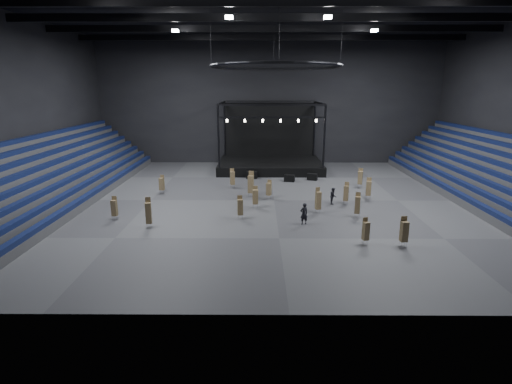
{
  "coord_description": "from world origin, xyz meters",
  "views": [
    {
      "loc": [
        -1.57,
        -38.87,
        11.14
      ],
      "look_at": [
        -1.83,
        -2.0,
        1.4
      ],
      "focal_mm": 28.0,
      "sensor_mm": 36.0,
      "label": 1
    }
  ],
  "objects_px": {
    "chair_stack_3": "(346,193)",
    "man_center": "(304,214)",
    "chair_stack_4": "(366,230)",
    "chair_stack_6": "(148,212)",
    "chair_stack_7": "(114,208)",
    "chair_stack_12": "(369,188)",
    "chair_stack_0": "(318,200)",
    "chair_stack_8": "(404,231)",
    "stage": "(270,158)",
    "flight_case_left": "(252,175)",
    "flight_case_right": "(312,177)",
    "flight_case_mid": "(289,178)",
    "chair_stack_10": "(357,205)",
    "crew_member": "(333,196)",
    "chair_stack_14": "(255,196)",
    "chair_stack_2": "(251,184)",
    "chair_stack_1": "(269,189)",
    "chair_stack_11": "(360,177)",
    "chair_stack_5": "(232,178)",
    "chair_stack_9": "(240,207)"
  },
  "relations": [
    {
      "from": "stage",
      "to": "chair_stack_1",
      "type": "xyz_separation_m",
      "value": [
        -0.53,
        -15.59,
        -0.4
      ]
    },
    {
      "from": "stage",
      "to": "chair_stack_4",
      "type": "distance_m",
      "value": 28.5
    },
    {
      "from": "chair_stack_7",
      "to": "chair_stack_12",
      "type": "height_order",
      "value": "chair_stack_12"
    },
    {
      "from": "chair_stack_1",
      "to": "chair_stack_6",
      "type": "height_order",
      "value": "chair_stack_6"
    },
    {
      "from": "chair_stack_0",
      "to": "crew_member",
      "type": "xyz_separation_m",
      "value": [
        1.9,
        2.88,
        -0.4
      ]
    },
    {
      "from": "chair_stack_2",
      "to": "chair_stack_3",
      "type": "relative_size",
      "value": 1.22
    },
    {
      "from": "chair_stack_3",
      "to": "chair_stack_14",
      "type": "relative_size",
      "value": 1.05
    },
    {
      "from": "man_center",
      "to": "chair_stack_12",
      "type": "bearing_deg",
      "value": -153.66
    },
    {
      "from": "chair_stack_4",
      "to": "chair_stack_6",
      "type": "bearing_deg",
      "value": 150.85
    },
    {
      "from": "stage",
      "to": "flight_case_right",
      "type": "distance_m",
      "value": 8.79
    },
    {
      "from": "chair_stack_4",
      "to": "chair_stack_6",
      "type": "distance_m",
      "value": 17.07
    },
    {
      "from": "flight_case_left",
      "to": "chair_stack_12",
      "type": "height_order",
      "value": "chair_stack_12"
    },
    {
      "from": "man_center",
      "to": "chair_stack_9",
      "type": "bearing_deg",
      "value": -34.29
    },
    {
      "from": "chair_stack_9",
      "to": "chair_stack_10",
      "type": "relative_size",
      "value": 0.93
    },
    {
      "from": "chair_stack_9",
      "to": "chair_stack_0",
      "type": "bearing_deg",
      "value": 4.24
    },
    {
      "from": "chair_stack_1",
      "to": "chair_stack_11",
      "type": "bearing_deg",
      "value": 44.59
    },
    {
      "from": "flight_case_right",
      "to": "chair_stack_12",
      "type": "bearing_deg",
      "value": -61.91
    },
    {
      "from": "crew_member",
      "to": "flight_case_right",
      "type": "bearing_deg",
      "value": 15.26
    },
    {
      "from": "chair_stack_3",
      "to": "chair_stack_5",
      "type": "bearing_deg",
      "value": 172.61
    },
    {
      "from": "chair_stack_0",
      "to": "chair_stack_14",
      "type": "bearing_deg",
      "value": 147.08
    },
    {
      "from": "chair_stack_5",
      "to": "chair_stack_8",
      "type": "bearing_deg",
      "value": -65.04
    },
    {
      "from": "flight_case_mid",
      "to": "chair_stack_4",
      "type": "relative_size",
      "value": 0.62
    },
    {
      "from": "chair_stack_6",
      "to": "chair_stack_14",
      "type": "relative_size",
      "value": 1.19
    },
    {
      "from": "flight_case_mid",
      "to": "chair_stack_6",
      "type": "xyz_separation_m",
      "value": [
        -12.66,
        -16.47,
        0.88
      ]
    },
    {
      "from": "chair_stack_2",
      "to": "chair_stack_5",
      "type": "bearing_deg",
      "value": 132.82
    },
    {
      "from": "chair_stack_0",
      "to": "chair_stack_8",
      "type": "distance_m",
      "value": 9.34
    },
    {
      "from": "chair_stack_3",
      "to": "chair_stack_9",
      "type": "bearing_deg",
      "value": -133.84
    },
    {
      "from": "crew_member",
      "to": "chair_stack_6",
      "type": "bearing_deg",
      "value": 124.51
    },
    {
      "from": "stage",
      "to": "chair_stack_6",
      "type": "relative_size",
      "value": 5.51
    },
    {
      "from": "flight_case_right",
      "to": "chair_stack_9",
      "type": "distance_m",
      "value": 17.09
    },
    {
      "from": "crew_member",
      "to": "flight_case_left",
      "type": "bearing_deg",
      "value": 47.42
    },
    {
      "from": "flight_case_mid",
      "to": "chair_stack_10",
      "type": "height_order",
      "value": "chair_stack_10"
    },
    {
      "from": "chair_stack_6",
      "to": "chair_stack_11",
      "type": "distance_m",
      "value": 24.53
    },
    {
      "from": "chair_stack_3",
      "to": "man_center",
      "type": "xyz_separation_m",
      "value": [
        -4.73,
        -5.88,
        -0.24
      ]
    },
    {
      "from": "chair_stack_6",
      "to": "chair_stack_2",
      "type": "bearing_deg",
      "value": 41.93
    },
    {
      "from": "chair_stack_1",
      "to": "chair_stack_10",
      "type": "bearing_deg",
      "value": -18.09
    },
    {
      "from": "chair_stack_10",
      "to": "chair_stack_11",
      "type": "distance_m",
      "value": 11.14
    },
    {
      "from": "chair_stack_12",
      "to": "chair_stack_14",
      "type": "height_order",
      "value": "chair_stack_12"
    },
    {
      "from": "chair_stack_1",
      "to": "chair_stack_11",
      "type": "xyz_separation_m",
      "value": [
        10.49,
        4.74,
        0.14
      ]
    },
    {
      "from": "chair_stack_4",
      "to": "chair_stack_10",
      "type": "xyz_separation_m",
      "value": [
        0.87,
        6.19,
        0.12
      ]
    },
    {
      "from": "chair_stack_7",
      "to": "crew_member",
      "type": "distance_m",
      "value": 20.33
    },
    {
      "from": "chair_stack_6",
      "to": "chair_stack_3",
      "type": "bearing_deg",
      "value": 13.76
    },
    {
      "from": "chair_stack_2",
      "to": "man_center",
      "type": "relative_size",
      "value": 1.48
    },
    {
      "from": "flight_case_mid",
      "to": "crew_member",
      "type": "distance_m",
      "value": 10.2
    },
    {
      "from": "chair_stack_6",
      "to": "chair_stack_14",
      "type": "height_order",
      "value": "chair_stack_6"
    },
    {
      "from": "stage",
      "to": "flight_case_left",
      "type": "relative_size",
      "value": 10.66
    },
    {
      "from": "chair_stack_2",
      "to": "chair_stack_7",
      "type": "bearing_deg",
      "value": -133.9
    },
    {
      "from": "chair_stack_3",
      "to": "chair_stack_10",
      "type": "distance_m",
      "value": 4.02
    },
    {
      "from": "chair_stack_2",
      "to": "chair_stack_14",
      "type": "height_order",
      "value": "chair_stack_2"
    },
    {
      "from": "flight_case_mid",
      "to": "man_center",
      "type": "relative_size",
      "value": 0.68
    }
  ]
}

